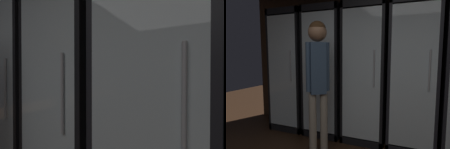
{
  "view_description": "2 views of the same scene",
  "coord_description": "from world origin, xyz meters",
  "views": [
    {
      "loc": [
        0.33,
        1.7,
        1.28
      ],
      "look_at": [
        -0.14,
        2.52,
        1.27
      ],
      "focal_mm": 24.51,
      "sensor_mm": 36.0,
      "label": 1
    },
    {
      "loc": [
        0.17,
        -0.25,
        1.36
      ],
      "look_at": [
        -0.9,
        2.28,
        1.06
      ],
      "focal_mm": 31.32,
      "sensor_mm": 36.0,
      "label": 2
    }
  ],
  "objects": [
    {
      "name": "wall_back",
      "position": [
        0.0,
        3.03,
        1.4
      ],
      "size": [
        6.0,
        0.06,
        2.8
      ],
      "primitive_type": "cube",
      "color": "#382619",
      "rests_on": "ground"
    },
    {
      "name": "cooler_far_left",
      "position": [
        -1.96,
        2.72,
        1.02
      ],
      "size": [
        0.63,
        0.63,
        2.1
      ],
      "color": "black",
      "rests_on": "ground"
    },
    {
      "name": "cooler_left",
      "position": [
        -1.28,
        2.72,
        1.03
      ],
      "size": [
        0.63,
        0.63,
        2.1
      ],
      "color": "black",
      "rests_on": "ground"
    },
    {
      "name": "cooler_center",
      "position": [
        -0.6,
        2.72,
        1.03
      ],
      "size": [
        0.63,
        0.63,
        2.1
      ],
      "color": "black",
      "rests_on": "ground"
    },
    {
      "name": "cooler_right",
      "position": [
        0.08,
        2.72,
        1.02
      ],
      "size": [
        0.63,
        0.63,
        2.1
      ],
      "color": "black",
      "rests_on": "ground"
    }
  ]
}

